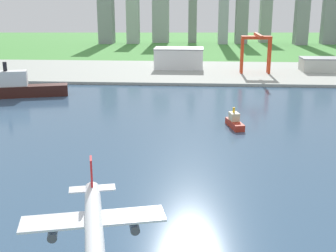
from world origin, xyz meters
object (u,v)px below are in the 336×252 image
(warehouse_annex, at_px, (321,64))
(warehouse_main, at_px, (179,58))
(tugboat_small, at_px, (235,122))
(airplane_landing, at_px, (94,222))
(port_crane_red, at_px, (256,44))
(cargo_ship, at_px, (20,87))

(warehouse_annex, bearing_deg, warehouse_main, 175.81)
(tugboat_small, distance_m, warehouse_main, 212.62)
(airplane_landing, xyz_separation_m, tugboat_small, (42.53, 155.85, -19.62))
(warehouse_main, distance_m, warehouse_annex, 139.70)
(airplane_landing, relative_size, tugboat_small, 1.86)
(tugboat_small, height_order, port_crane_red, port_crane_red)
(airplane_landing, height_order, port_crane_red, port_crane_red)
(port_crane_red, bearing_deg, warehouse_annex, 16.20)
(tugboat_small, relative_size, warehouse_main, 0.41)
(cargo_ship, height_order, warehouse_main, cargo_ship)
(cargo_ship, distance_m, warehouse_main, 176.56)
(port_crane_red, height_order, warehouse_main, port_crane_red)
(airplane_landing, height_order, tugboat_small, airplane_landing)
(tugboat_small, distance_m, warehouse_annex, 221.43)
(port_crane_red, height_order, warehouse_annex, port_crane_red)
(cargo_ship, height_order, port_crane_red, port_crane_red)
(port_crane_red, bearing_deg, cargo_ship, -149.78)
(port_crane_red, xyz_separation_m, warehouse_main, (-73.40, 29.34, -17.25))
(warehouse_main, bearing_deg, warehouse_annex, -4.19)
(warehouse_annex, bearing_deg, airplane_landing, -111.71)
(port_crane_red, bearing_deg, warehouse_main, 158.21)
(airplane_landing, relative_size, cargo_ship, 0.58)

